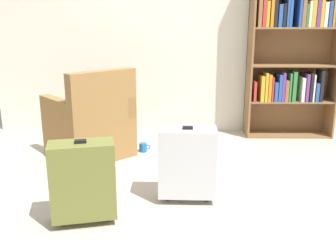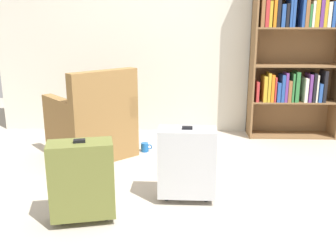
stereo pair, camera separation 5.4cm
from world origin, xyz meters
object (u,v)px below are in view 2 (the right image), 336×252
mug (145,147)px  suitcase_silver (187,162)px  armchair (93,125)px  suitcase_olive (82,180)px  bookshelf (297,36)px

mug → suitcase_silver: bearing=-69.6°
armchair → suitcase_olive: (0.22, -1.37, -0.00)m
suitcase_silver → bookshelf: bearing=54.7°
bookshelf → mug: size_ratio=17.37×
armchair → suitcase_olive: armchair is taller
suitcase_olive → suitcase_silver: bearing=26.0°
suitcase_silver → suitcase_olive: size_ratio=0.99×
bookshelf → mug: 2.12m
mug → suitcase_silver: size_ratio=0.20×
bookshelf → armchair: size_ratio=2.11×
armchair → suitcase_olive: size_ratio=1.65×
mug → bookshelf: bearing=20.9°
suitcase_silver → mug: bearing=110.4°
bookshelf → suitcase_silver: (-1.26, -1.78, -0.86)m
suitcase_olive → bookshelf: bearing=47.1°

